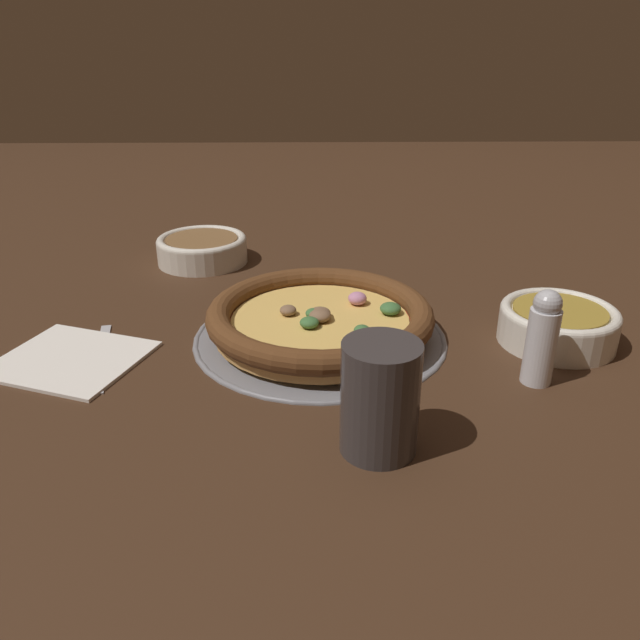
% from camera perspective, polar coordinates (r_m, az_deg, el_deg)
% --- Properties ---
extents(ground_plane, '(3.00, 3.00, 0.00)m').
position_cam_1_polar(ground_plane, '(0.76, 0.00, -1.64)').
color(ground_plane, '#3D2616').
extents(pizza_tray, '(0.31, 0.31, 0.01)m').
position_cam_1_polar(pizza_tray, '(0.76, 0.00, -1.38)').
color(pizza_tray, gray).
rests_on(pizza_tray, ground_plane).
extents(pizza, '(0.27, 0.27, 0.04)m').
position_cam_1_polar(pizza, '(0.75, 0.03, 0.19)').
color(pizza, tan).
rests_on(pizza, pizza_tray).
extents(bowl_near, '(0.14, 0.14, 0.05)m').
position_cam_1_polar(bowl_near, '(0.80, 20.93, -0.26)').
color(bowl_near, silver).
rests_on(bowl_near, ground_plane).
extents(bowl_far, '(0.14, 0.14, 0.04)m').
position_cam_1_polar(bowl_far, '(1.03, -10.72, 6.49)').
color(bowl_far, silver).
rests_on(bowl_far, ground_plane).
extents(drinking_cup, '(0.07, 0.07, 0.10)m').
position_cam_1_polar(drinking_cup, '(0.55, 5.50, -7.12)').
color(drinking_cup, '#383333').
rests_on(drinking_cup, ground_plane).
extents(napkin, '(0.19, 0.18, 0.01)m').
position_cam_1_polar(napkin, '(0.76, -21.83, -3.21)').
color(napkin, white).
rests_on(napkin, ground_plane).
extents(fork, '(0.05, 0.17, 0.00)m').
position_cam_1_polar(fork, '(0.75, -19.55, -3.53)').
color(fork, '#B7B7BC').
rests_on(fork, ground_plane).
extents(pepper_shaker, '(0.03, 0.03, 0.11)m').
position_cam_1_polar(pepper_shaker, '(0.69, 19.64, -1.50)').
color(pepper_shaker, silver).
rests_on(pepper_shaker, ground_plane).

